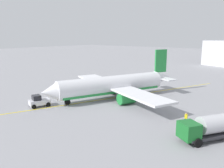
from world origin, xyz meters
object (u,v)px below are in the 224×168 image
safety_cone_nose (41,99)px  airplane (114,85)px  pushback_tug (39,101)px  refueling_worker (186,118)px  fuel_tanker (215,126)px

safety_cone_nose → airplane: bearing=139.4°
airplane → safety_cone_nose: (11.13, -9.53, -2.29)m
airplane → pushback_tug: (13.45, -6.90, -1.65)m
safety_cone_nose → refueling_worker: bearing=103.2°
refueling_worker → safety_cone_nose: bearing=-76.8°
pushback_tug → safety_cone_nose: pushback_tug is taller
fuel_tanker → refueling_worker: 5.60m
pushback_tug → refueling_worker: bearing=109.5°
airplane → fuel_tanker: (7.66, 22.14, -0.94)m
pushback_tug → airplane: bearing=152.8°
refueling_worker → safety_cone_nose: refueling_worker is taller
airplane → refueling_worker: airplane is taller
fuel_tanker → refueling_worker: (-2.82, -4.76, -0.90)m
pushback_tug → refueling_worker: 25.76m
airplane → refueling_worker: bearing=74.4°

